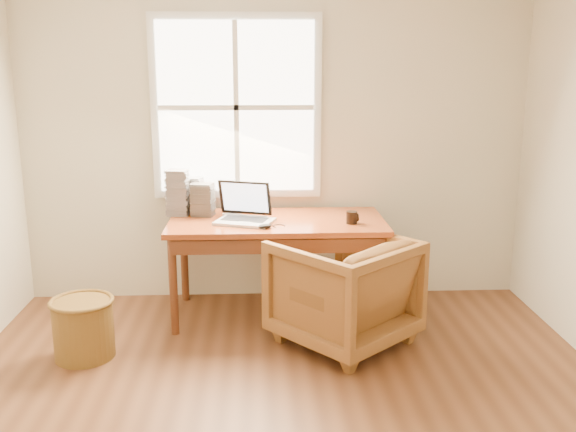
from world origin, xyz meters
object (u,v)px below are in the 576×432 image
at_px(armchair, 343,291).
at_px(laptop, 244,205).
at_px(desk, 277,222).
at_px(cd_stack_a, 194,195).
at_px(wicker_stool, 84,329).
at_px(coffee_mug, 352,217).

distance_m(armchair, laptop, 0.95).
distance_m(desk, armchair, 0.77).
height_order(desk, laptop, laptop).
height_order(laptop, cd_stack_a, laptop).
height_order(armchair, wicker_stool, armchair).
bearing_deg(armchair, desk, -91.82).
bearing_deg(armchair, cd_stack_a, -78.99).
distance_m(desk, wicker_stool, 1.55).
bearing_deg(cd_stack_a, laptop, -44.42).
height_order(armchair, coffee_mug, coffee_mug).
height_order(desk, wicker_stool, desk).
distance_m(armchair, cd_stack_a, 1.45).
xyz_separation_m(wicker_stool, laptop, (1.05, 0.59, 0.69)).
relative_size(desk, cd_stack_a, 6.04).
xyz_separation_m(desk, cd_stack_a, (-0.64, 0.30, 0.15)).
bearing_deg(laptop, wicker_stool, -132.24).
bearing_deg(laptop, armchair, -14.02).
bearing_deg(desk, wicker_stool, -152.14).
relative_size(armchair, coffee_mug, 9.17).
relative_size(wicker_stool, laptop, 1.04).
relative_size(desk, coffee_mug, 17.76).
bearing_deg(wicker_stool, laptop, 29.14).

